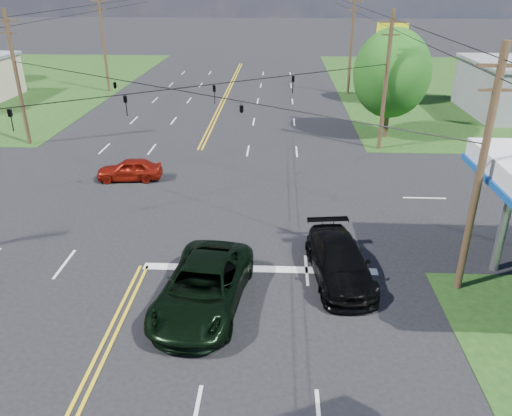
# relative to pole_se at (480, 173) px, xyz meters

# --- Properties ---
(ground) EXTENTS (280.00, 280.00, 0.00)m
(ground) POSITION_rel_pole_se_xyz_m (-13.00, 9.00, -4.92)
(ground) COLOR black
(ground) RESTS_ON ground
(stop_bar) EXTENTS (10.00, 0.50, 0.02)m
(stop_bar) POSITION_rel_pole_se_xyz_m (-8.00, 1.00, -4.92)
(stop_bar) COLOR silver
(stop_bar) RESTS_ON ground
(pole_se) EXTENTS (1.60, 0.28, 9.50)m
(pole_se) POSITION_rel_pole_se_xyz_m (0.00, 0.00, 0.00)
(pole_se) COLOR #3C2619
(pole_se) RESTS_ON ground
(pole_nw) EXTENTS (1.60, 0.28, 9.50)m
(pole_nw) POSITION_rel_pole_se_xyz_m (-26.00, 18.00, 0.00)
(pole_nw) COLOR #3C2619
(pole_nw) RESTS_ON ground
(pole_ne) EXTENTS (1.60, 0.28, 9.50)m
(pole_ne) POSITION_rel_pole_se_xyz_m (0.00, 18.00, 0.00)
(pole_ne) COLOR #3C2619
(pole_ne) RESTS_ON ground
(pole_left_far) EXTENTS (1.60, 0.28, 10.00)m
(pole_left_far) POSITION_rel_pole_se_xyz_m (-26.00, 37.00, 0.25)
(pole_left_far) COLOR #3C2619
(pole_left_far) RESTS_ON ground
(pole_right_far) EXTENTS (1.60, 0.28, 10.00)m
(pole_right_far) POSITION_rel_pole_se_xyz_m (0.00, 37.00, 0.25)
(pole_right_far) COLOR #3C2619
(pole_right_far) RESTS_ON ground
(span_wire_signals) EXTENTS (26.00, 18.00, 1.13)m
(span_wire_signals) POSITION_rel_pole_se_xyz_m (-13.00, 9.00, 1.08)
(span_wire_signals) COLOR black
(span_wire_signals) RESTS_ON ground
(power_lines) EXTENTS (26.04, 100.00, 0.64)m
(power_lines) POSITION_rel_pole_se_xyz_m (-13.00, 7.00, 3.68)
(power_lines) COLOR black
(power_lines) RESTS_ON ground
(tree_right_a) EXTENTS (5.70, 5.70, 8.18)m
(tree_right_a) POSITION_rel_pole_se_xyz_m (1.00, 21.00, -0.05)
(tree_right_a) COLOR #3C2619
(tree_right_a) RESTS_ON ground
(tree_right_b) EXTENTS (4.94, 4.94, 7.09)m
(tree_right_b) POSITION_rel_pole_se_xyz_m (3.50, 33.00, -0.70)
(tree_right_b) COLOR #3C2619
(tree_right_b) RESTS_ON ground
(pickup_dkgreen) EXTENTS (3.64, 6.57, 1.74)m
(pickup_dkgreen) POSITION_rel_pole_se_xyz_m (-10.00, -1.74, -4.04)
(pickup_dkgreen) COLOR black
(pickup_dkgreen) RESTS_ON ground
(suv_black) EXTENTS (2.85, 5.66, 1.58)m
(suv_black) POSITION_rel_pole_se_xyz_m (-4.71, 0.50, -4.13)
(suv_black) COLOR black
(suv_black) RESTS_ON ground
(sedan_red) EXTENTS (4.05, 1.95, 1.33)m
(sedan_red) POSITION_rel_pole_se_xyz_m (-16.40, 11.07, -4.25)
(sedan_red) COLOR maroon
(sedan_red) RESTS_ON ground
(polesign_ne) EXTENTS (2.26, 0.95, 8.34)m
(polesign_ne) POSITION_rel_pole_se_xyz_m (0.97, 22.33, 1.62)
(polesign_ne) COLOR #A5A5AA
(polesign_ne) RESTS_ON ground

